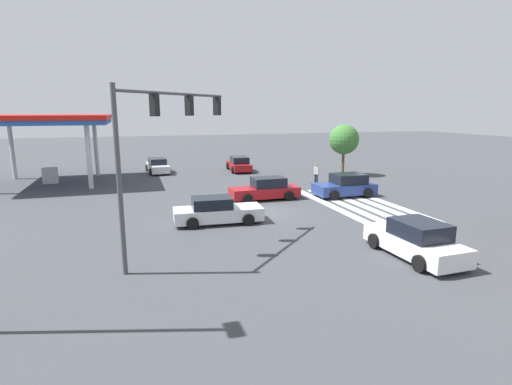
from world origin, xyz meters
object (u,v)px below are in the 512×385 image
object	(u,v)px
car_5	(239,164)
car_0	(158,166)
traffic_signal_mast	(161,132)
pedestrian	(316,173)
car_1	(345,186)
car_3	(266,189)
tree_corner_b	(344,140)
car_4	(217,211)
car_6	(416,240)

from	to	relation	value
car_5	car_0	bearing A→B (deg)	83.54
traffic_signal_mast	pedestrian	distance (m)	19.01
traffic_signal_mast	car_0	size ratio (longest dim) A/B	1.43
car_1	pedestrian	distance (m)	4.94
car_3	pedestrian	distance (m)	7.22
car_1	pedestrian	world-z (taller)	pedestrian
pedestrian	tree_corner_b	world-z (taller)	tree_corner_b
car_5	traffic_signal_mast	bearing A→B (deg)	161.48
car_0	car_1	bearing A→B (deg)	33.58
car_4	tree_corner_b	distance (m)	19.17
car_4	car_5	xyz separation A→B (m)	(17.80, -5.97, 0.04)
car_1	car_6	xyz separation A→B (m)	(-11.46, 3.32, -0.02)
pedestrian	car_1	bearing A→B (deg)	43.70
car_0	car_5	world-z (taller)	car_5
pedestrian	car_4	bearing A→B (deg)	-3.15
car_1	pedestrian	xyz separation A→B (m)	(4.94, -0.13, 0.18)
car_0	tree_corner_b	xyz separation A→B (m)	(-6.88, -16.26, 2.65)
traffic_signal_mast	tree_corner_b	bearing A→B (deg)	-1.76
car_0	car_5	bearing A→B (deg)	75.27
traffic_signal_mast	car_1	xyz separation A→B (m)	(8.15, -13.02, -4.32)
traffic_signal_mast	car_6	xyz separation A→B (m)	(-3.30, -9.70, -4.34)
car_0	car_4	distance (m)	19.30
car_3	car_0	bearing A→B (deg)	-67.22
car_1	traffic_signal_mast	bearing A→B (deg)	32.05
car_4	tree_corner_b	bearing A→B (deg)	43.49
traffic_signal_mast	car_3	xyz separation A→B (m)	(8.81, -7.34, -4.37)
car_0	tree_corner_b	world-z (taller)	tree_corner_b
car_1	car_6	world-z (taller)	car_1
car_0	car_3	xyz separation A→B (m)	(-14.47, -6.17, 0.03)
car_5	car_6	distance (m)	25.19
car_4	car_6	world-z (taller)	car_6
traffic_signal_mast	car_1	size ratio (longest dim) A/B	1.63
car_6	tree_corner_b	world-z (taller)	tree_corner_b
car_6	car_5	bearing A→B (deg)	-0.37
car_5	tree_corner_b	xyz separation A→B (m)	(-5.47, -8.47, 2.62)
car_0	pedestrian	size ratio (longest dim) A/B	2.88
car_3	car_4	world-z (taller)	car_3
traffic_signal_mast	tree_corner_b	world-z (taller)	traffic_signal_mast
car_5	pedestrian	size ratio (longest dim) A/B	2.90
car_0	car_3	size ratio (longest dim) A/B	1.02
car_0	pedestrian	world-z (taller)	pedestrian
car_4	car_5	size ratio (longest dim) A/B	0.99
car_5	car_6	bearing A→B (deg)	-174.55
car_3	car_4	xyz separation A→B (m)	(-4.74, 4.35, -0.04)
car_4	car_3	bearing A→B (deg)	50.48
car_0	car_4	xyz separation A→B (m)	(-19.21, -1.82, -0.00)
car_1	car_5	world-z (taller)	car_1
car_5	car_6	size ratio (longest dim) A/B	1.05
car_1	pedestrian	bearing A→B (deg)	-91.55
car_0	tree_corner_b	size ratio (longest dim) A/B	1.02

